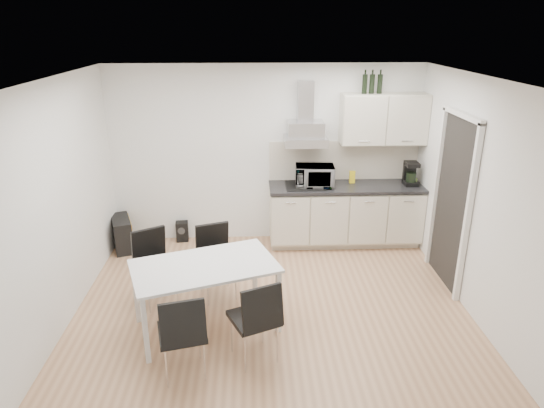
{
  "coord_description": "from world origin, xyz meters",
  "views": [
    {
      "loc": [
        -0.2,
        -4.88,
        3.11
      ],
      "look_at": [
        0.03,
        0.48,
        1.1
      ],
      "focal_mm": 32.0,
      "sensor_mm": 36.0,
      "label": 1
    }
  ],
  "objects_px": {
    "chair_near_left": "(182,333)",
    "guitar_amp": "(122,234)",
    "kitchenette": "(348,190)",
    "chair_far_right": "(217,263)",
    "chair_near_right": "(254,319)",
    "floor_speaker": "(182,231)",
    "chair_far_left": "(156,269)",
    "dining_table": "(205,271)"
  },
  "relations": [
    {
      "from": "guitar_amp",
      "to": "floor_speaker",
      "type": "height_order",
      "value": "guitar_amp"
    },
    {
      "from": "chair_far_right",
      "to": "guitar_amp",
      "type": "xyz_separation_m",
      "value": [
        -1.48,
        1.38,
        -0.2
      ]
    },
    {
      "from": "chair_near_right",
      "to": "kitchenette",
      "type": "bearing_deg",
      "value": 38.31
    },
    {
      "from": "chair_near_left",
      "to": "chair_near_right",
      "type": "xyz_separation_m",
      "value": [
        0.66,
        0.2,
        0.0
      ]
    },
    {
      "from": "chair_far_right",
      "to": "floor_speaker",
      "type": "relative_size",
      "value": 2.93
    },
    {
      "from": "kitchenette",
      "to": "chair_far_right",
      "type": "xyz_separation_m",
      "value": [
        -1.83,
        -1.46,
        -0.39
      ]
    },
    {
      "from": "chair_near_left",
      "to": "guitar_amp",
      "type": "distance_m",
      "value": 3.03
    },
    {
      "from": "dining_table",
      "to": "kitchenette",
      "type": "bearing_deg",
      "value": 28.51
    },
    {
      "from": "chair_far_left",
      "to": "guitar_amp",
      "type": "distance_m",
      "value": 1.69
    },
    {
      "from": "dining_table",
      "to": "chair_near_right",
      "type": "relative_size",
      "value": 1.89
    },
    {
      "from": "dining_table",
      "to": "chair_near_right",
      "type": "distance_m",
      "value": 0.78
    },
    {
      "from": "kitchenette",
      "to": "chair_near_right",
      "type": "distance_m",
      "value": 3.01
    },
    {
      "from": "kitchenette",
      "to": "chair_far_right",
      "type": "height_order",
      "value": "kitchenette"
    },
    {
      "from": "guitar_amp",
      "to": "dining_table",
      "type": "bearing_deg",
      "value": -74.55
    },
    {
      "from": "chair_far_right",
      "to": "kitchenette",
      "type": "bearing_deg",
      "value": -160.51
    },
    {
      "from": "chair_far_right",
      "to": "chair_near_right",
      "type": "distance_m",
      "value": 1.25
    },
    {
      "from": "dining_table",
      "to": "floor_speaker",
      "type": "height_order",
      "value": "dining_table"
    },
    {
      "from": "chair_near_right",
      "to": "chair_far_right",
      "type": "bearing_deg",
      "value": 86.1
    },
    {
      "from": "kitchenette",
      "to": "chair_near_right",
      "type": "relative_size",
      "value": 2.86
    },
    {
      "from": "dining_table",
      "to": "chair_near_left",
      "type": "distance_m",
      "value": 0.79
    },
    {
      "from": "kitchenette",
      "to": "chair_near_right",
      "type": "xyz_separation_m",
      "value": [
        -1.4,
        -2.64,
        -0.39
      ]
    },
    {
      "from": "kitchenette",
      "to": "chair_far_right",
      "type": "relative_size",
      "value": 2.86
    },
    {
      "from": "kitchenette",
      "to": "floor_speaker",
      "type": "bearing_deg",
      "value": 176.17
    },
    {
      "from": "chair_near_right",
      "to": "guitar_amp",
      "type": "relative_size",
      "value": 1.42
    },
    {
      "from": "kitchenette",
      "to": "chair_far_right",
      "type": "bearing_deg",
      "value": -141.31
    },
    {
      "from": "chair_far_right",
      "to": "dining_table",
      "type": "bearing_deg",
      "value": 63.35
    },
    {
      "from": "kitchenette",
      "to": "floor_speaker",
      "type": "xyz_separation_m",
      "value": [
        -2.47,
        0.17,
        -0.68
      ]
    },
    {
      "from": "chair_far_right",
      "to": "chair_near_left",
      "type": "bearing_deg",
      "value": 61.16
    },
    {
      "from": "chair_far_left",
      "to": "chair_near_right",
      "type": "xyz_separation_m",
      "value": [
        1.13,
        -1.07,
        0.0
      ]
    },
    {
      "from": "chair_far_left",
      "to": "chair_near_left",
      "type": "height_order",
      "value": "same"
    },
    {
      "from": "chair_far_left",
      "to": "chair_far_right",
      "type": "height_order",
      "value": "same"
    },
    {
      "from": "chair_far_left",
      "to": "guitar_amp",
      "type": "xyz_separation_m",
      "value": [
        -0.78,
        1.49,
        -0.2
      ]
    },
    {
      "from": "guitar_amp",
      "to": "floor_speaker",
      "type": "bearing_deg",
      "value": -2.51
    },
    {
      "from": "chair_far_left",
      "to": "chair_near_left",
      "type": "bearing_deg",
      "value": 79.86
    },
    {
      "from": "chair_far_left",
      "to": "chair_near_left",
      "type": "relative_size",
      "value": 1.0
    },
    {
      "from": "kitchenette",
      "to": "dining_table",
      "type": "bearing_deg",
      "value": -132.31
    },
    {
      "from": "chair_near_left",
      "to": "guitar_amp",
      "type": "bearing_deg",
      "value": 100.59
    },
    {
      "from": "chair_near_right",
      "to": "floor_speaker",
      "type": "xyz_separation_m",
      "value": [
        -1.07,
        2.81,
        -0.29
      ]
    },
    {
      "from": "dining_table",
      "to": "chair_near_right",
      "type": "bearing_deg",
      "value": -66.08
    },
    {
      "from": "chair_far_left",
      "to": "kitchenette",
      "type": "bearing_deg",
      "value": -178.37
    },
    {
      "from": "guitar_amp",
      "to": "floor_speaker",
      "type": "distance_m",
      "value": 0.87
    },
    {
      "from": "chair_far_right",
      "to": "chair_near_left",
      "type": "height_order",
      "value": "same"
    }
  ]
}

